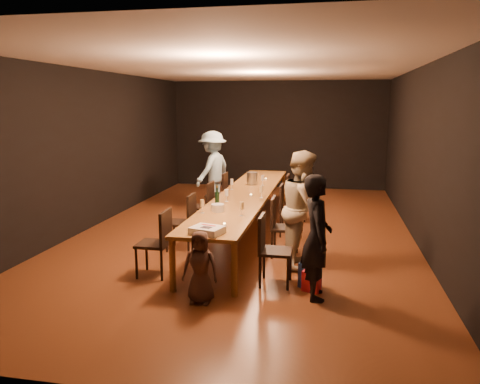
% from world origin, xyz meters
% --- Properties ---
extents(ground, '(10.00, 10.00, 0.00)m').
position_xyz_m(ground, '(0.00, 0.00, 0.00)').
color(ground, '#4D2813').
rests_on(ground, ground).
extents(room_shell, '(6.04, 10.04, 3.02)m').
position_xyz_m(room_shell, '(0.00, 0.00, 2.08)').
color(room_shell, black).
rests_on(room_shell, ground).
extents(table, '(0.90, 6.00, 0.75)m').
position_xyz_m(table, '(0.00, 0.00, 0.70)').
color(table, brown).
rests_on(table, ground).
extents(chair_right_0, '(0.42, 0.42, 0.93)m').
position_xyz_m(chair_right_0, '(0.85, -2.40, 0.47)').
color(chair_right_0, black).
rests_on(chair_right_0, ground).
extents(chair_right_1, '(0.42, 0.42, 0.93)m').
position_xyz_m(chair_right_1, '(0.85, -1.20, 0.47)').
color(chair_right_1, black).
rests_on(chair_right_1, ground).
extents(chair_right_2, '(0.42, 0.42, 0.93)m').
position_xyz_m(chair_right_2, '(0.85, 0.00, 0.47)').
color(chair_right_2, black).
rests_on(chair_right_2, ground).
extents(chair_right_3, '(0.42, 0.42, 0.93)m').
position_xyz_m(chair_right_3, '(0.85, 1.20, 0.47)').
color(chair_right_3, black).
rests_on(chair_right_3, ground).
extents(chair_left_0, '(0.42, 0.42, 0.93)m').
position_xyz_m(chair_left_0, '(-0.85, -2.40, 0.47)').
color(chair_left_0, black).
rests_on(chair_left_0, ground).
extents(chair_left_1, '(0.42, 0.42, 0.93)m').
position_xyz_m(chair_left_1, '(-0.85, -1.20, 0.47)').
color(chair_left_1, black).
rests_on(chair_left_1, ground).
extents(chair_left_2, '(0.42, 0.42, 0.93)m').
position_xyz_m(chair_left_2, '(-0.85, 0.00, 0.47)').
color(chair_left_2, black).
rests_on(chair_left_2, ground).
extents(chair_left_3, '(0.42, 0.42, 0.93)m').
position_xyz_m(chair_left_3, '(-0.85, 1.20, 0.47)').
color(chair_left_3, black).
rests_on(chair_left_3, ground).
extents(woman_birthday, '(0.46, 0.62, 1.54)m').
position_xyz_m(woman_birthday, '(1.38, -2.73, 0.77)').
color(woman_birthday, black).
rests_on(woman_birthday, ground).
extents(woman_tan, '(0.67, 0.84, 1.70)m').
position_xyz_m(woman_tan, '(1.15, -1.57, 0.85)').
color(woman_tan, '#C2B392').
rests_on(woman_tan, ground).
extents(man_blue, '(0.98, 1.28, 1.75)m').
position_xyz_m(man_blue, '(-1.15, 2.05, 0.88)').
color(man_blue, '#91C0E0').
rests_on(man_blue, ground).
extents(child, '(0.44, 0.29, 0.88)m').
position_xyz_m(child, '(0.03, -3.14, 0.44)').
color(child, '#442D26').
rests_on(child, ground).
extents(gift_bag_red, '(0.25, 0.20, 0.27)m').
position_xyz_m(gift_bag_red, '(1.33, -2.56, 0.13)').
color(gift_bag_red, red).
rests_on(gift_bag_red, ground).
extents(gift_bag_blue, '(0.31, 0.26, 0.33)m').
position_xyz_m(gift_bag_blue, '(1.30, -2.43, 0.16)').
color(gift_bag_blue, '#2853AE').
rests_on(gift_bag_blue, ground).
extents(birthday_cake, '(0.45, 0.40, 0.09)m').
position_xyz_m(birthday_cake, '(0.02, -2.77, 0.79)').
color(birthday_cake, white).
rests_on(birthday_cake, table).
extents(plate_stack, '(0.26, 0.26, 0.11)m').
position_xyz_m(plate_stack, '(-0.14, -1.54, 0.81)').
color(plate_stack, silver).
rests_on(plate_stack, table).
extents(champagne_bottle, '(0.08, 0.08, 0.30)m').
position_xyz_m(champagne_bottle, '(-0.29, -1.00, 0.90)').
color(champagne_bottle, black).
rests_on(champagne_bottle, table).
extents(ice_bucket, '(0.24, 0.24, 0.24)m').
position_xyz_m(ice_bucket, '(-0.04, 0.98, 0.87)').
color(ice_bucket, silver).
rests_on(ice_bucket, table).
extents(wineglass_0, '(0.06, 0.06, 0.21)m').
position_xyz_m(wineglass_0, '(-0.34, -1.69, 0.85)').
color(wineglass_0, beige).
rests_on(wineglass_0, table).
extents(wineglass_1, '(0.06, 0.06, 0.21)m').
position_xyz_m(wineglass_1, '(0.27, -1.75, 0.85)').
color(wineglass_1, beige).
rests_on(wineglass_1, table).
extents(wineglass_2, '(0.06, 0.06, 0.21)m').
position_xyz_m(wineglass_2, '(-0.17, -0.80, 0.85)').
color(wineglass_2, silver).
rests_on(wineglass_2, table).
extents(wineglass_3, '(0.06, 0.06, 0.21)m').
position_xyz_m(wineglass_3, '(0.35, -0.38, 0.85)').
color(wineglass_3, beige).
rests_on(wineglass_3, table).
extents(wineglass_4, '(0.06, 0.06, 0.21)m').
position_xyz_m(wineglass_4, '(-0.32, 0.30, 0.85)').
color(wineglass_4, silver).
rests_on(wineglass_4, table).
extents(wineglass_5, '(0.06, 0.06, 0.21)m').
position_xyz_m(wineglass_5, '(0.18, 0.88, 0.85)').
color(wineglass_5, silver).
rests_on(wineglass_5, table).
extents(tealight_near, '(0.05, 0.05, 0.03)m').
position_xyz_m(tealight_near, '(0.15, -2.36, 0.77)').
color(tealight_near, '#B2B7B2').
rests_on(tealight_near, table).
extents(tealight_mid, '(0.05, 0.05, 0.03)m').
position_xyz_m(tealight_mid, '(0.15, -0.28, 0.77)').
color(tealight_mid, '#B2B7B2').
rests_on(tealight_mid, table).
extents(tealight_far, '(0.05, 0.05, 0.03)m').
position_xyz_m(tealight_far, '(0.15, 1.57, 0.77)').
color(tealight_far, '#B2B7B2').
rests_on(tealight_far, table).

